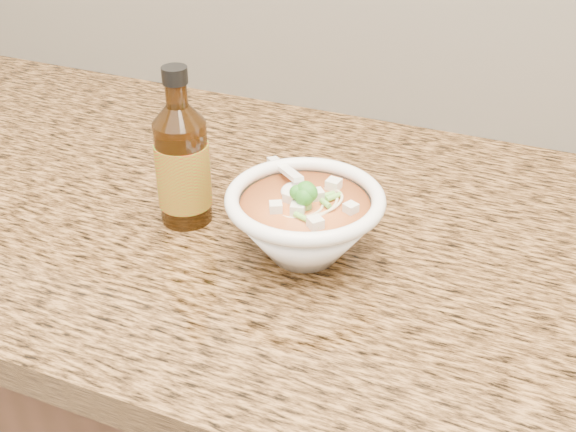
% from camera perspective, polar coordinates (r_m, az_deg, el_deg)
% --- Properties ---
extents(counter_slab, '(4.00, 0.68, 0.04)m').
position_cam_1_polar(counter_slab, '(0.86, 9.63, -3.04)').
color(counter_slab, olive).
rests_on(counter_slab, cabinet).
extents(soup_bowl, '(0.17, 0.17, 0.10)m').
position_cam_1_polar(soup_bowl, '(0.79, 1.33, -0.55)').
color(soup_bowl, white).
rests_on(soup_bowl, counter_slab).
extents(hot_sauce_bottle, '(0.07, 0.07, 0.19)m').
position_cam_1_polar(hot_sauce_bottle, '(0.85, -8.33, 3.98)').
color(hot_sauce_bottle, '#3F2108').
rests_on(hot_sauce_bottle, counter_slab).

